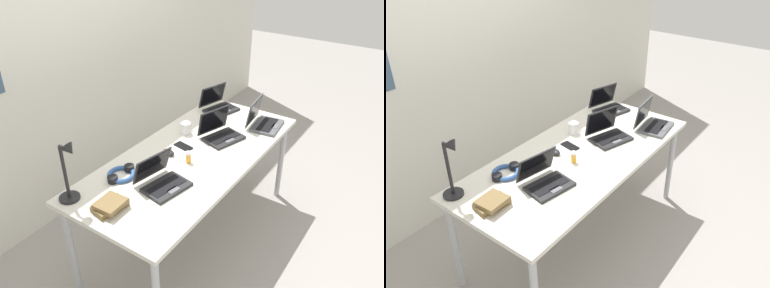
% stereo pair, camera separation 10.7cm
% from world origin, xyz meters
% --- Properties ---
extents(ground_plane, '(12.00, 12.00, 0.00)m').
position_xyz_m(ground_plane, '(0.00, 0.00, 0.00)').
color(ground_plane, gray).
extents(wall_back, '(6.00, 0.13, 2.60)m').
position_xyz_m(wall_back, '(-0.00, 1.10, 1.30)').
color(wall_back, silver).
rests_on(wall_back, ground_plane).
extents(desk, '(1.80, 0.80, 0.74)m').
position_xyz_m(desk, '(0.00, 0.00, 0.68)').
color(desk, silver).
rests_on(desk, ground_plane).
extents(desk_lamp, '(0.12, 0.18, 0.40)m').
position_xyz_m(desk_lamp, '(-0.80, 0.28, 0.94)').
color(desk_lamp, black).
rests_on(desk_lamp, desk).
extents(laptop_front_right, '(0.31, 0.29, 0.20)m').
position_xyz_m(laptop_front_right, '(-0.40, -0.06, 0.78)').
color(laptop_front_right, '#232326').
rests_on(laptop_front_right, desk).
extents(laptop_mid_desk, '(0.31, 0.26, 0.21)m').
position_xyz_m(laptop_mid_desk, '(0.65, -0.22, 0.78)').
color(laptop_mid_desk, '#515459').
rests_on(laptop_mid_desk, desk).
extents(laptop_by_keyboard, '(0.32, 0.29, 0.20)m').
position_xyz_m(laptop_by_keyboard, '(0.71, 0.21, 0.78)').
color(laptop_by_keyboard, '#232326').
rests_on(laptop_by_keyboard, desk).
extents(laptop_far_corner, '(0.33, 0.30, 0.21)m').
position_xyz_m(laptop_far_corner, '(0.31, -0.04, 0.78)').
color(laptop_far_corner, '#232326').
rests_on(laptop_far_corner, desk).
extents(computer_mouse, '(0.07, 0.11, 0.03)m').
position_xyz_m(computer_mouse, '(-0.09, 0.13, 0.76)').
color(computer_mouse, black).
rests_on(computer_mouse, desk).
extents(cell_phone, '(0.09, 0.15, 0.01)m').
position_xyz_m(cell_phone, '(0.04, 0.10, 0.74)').
color(cell_phone, black).
rests_on(cell_phone, desk).
extents(headphones, '(0.21, 0.18, 0.04)m').
position_xyz_m(headphones, '(-0.47, 0.22, 0.76)').
color(headphones, '#335999').
rests_on(headphones, desk).
extents(pill_bottle, '(0.04, 0.04, 0.08)m').
position_xyz_m(pill_bottle, '(-0.10, -0.04, 0.78)').
color(pill_bottle, gold).
rests_on(pill_bottle, desk).
extents(book_stack, '(0.20, 0.16, 0.06)m').
position_xyz_m(book_stack, '(-0.74, 0.05, 0.77)').
color(book_stack, brown).
rests_on(book_stack, desk).
extents(coffee_mug, '(0.11, 0.08, 0.09)m').
position_xyz_m(coffee_mug, '(0.22, 0.21, 0.78)').
color(coffee_mug, white).
rests_on(coffee_mug, desk).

